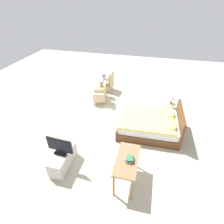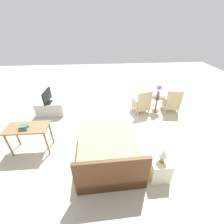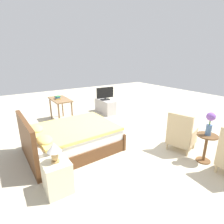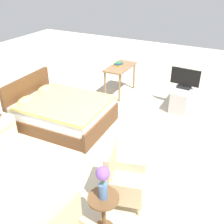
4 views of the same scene
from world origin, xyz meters
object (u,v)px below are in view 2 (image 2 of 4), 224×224
object	(u,v)px
book_stack	(24,127)
table_lamp	(163,154)
bed	(108,149)
armchair_by_window_right	(142,103)
flower_vase	(159,90)
tv_flatscreen	(47,97)
nightstand	(159,169)
armchair_by_window_left	(172,102)
side_table	(157,103)
tv_stand	(50,109)
vanity_desk	(28,131)

from	to	relation	value
book_stack	table_lamp	bearing A→B (deg)	161.92
bed	armchair_by_window_right	world-z (taller)	bed
flower_vase	table_lamp	size ratio (longest dim) A/B	1.45
tv_flatscreen	flower_vase	bearing A→B (deg)	179.61
flower_vase	nightstand	xyz separation A→B (m)	(0.85, 2.79, -0.62)
armchair_by_window_right	nightstand	distance (m)	2.79
armchair_by_window_left	tv_flatscreen	world-z (taller)	tv_flatscreen
armchair_by_window_right	tv_flatscreen	world-z (taller)	tv_flatscreen
table_lamp	tv_flatscreen	bearing A→B (deg)	-42.08
nightstand	tv_flatscreen	xyz separation A→B (m)	(3.12, -2.82, 0.50)
armchair_by_window_left	armchair_by_window_right	size ratio (longest dim) A/B	1.00
side_table	table_lamp	world-z (taller)	table_lamp
armchair_by_window_left	tv_stand	xyz separation A→B (m)	(4.56, -0.04, -0.12)
armchair_by_window_right	nightstand	xyz separation A→B (m)	(0.28, 2.78, -0.11)
nightstand	tv_stand	distance (m)	4.21
bed	side_table	distance (m)	2.90
armchair_by_window_right	table_lamp	world-z (taller)	armchair_by_window_right
flower_vase	table_lamp	world-z (taller)	flower_vase
side_table	tv_flatscreen	bearing A→B (deg)	-0.39
armchair_by_window_left	side_table	size ratio (longest dim) A/B	1.54
book_stack	tv_stand	bearing A→B (deg)	-91.51
flower_vase	armchair_by_window_right	bearing A→B (deg)	1.47
flower_vase	nightstand	bearing A→B (deg)	73.01
armchair_by_window_left	nightstand	world-z (taller)	armchair_by_window_left
vanity_desk	flower_vase	bearing A→B (deg)	-157.00
side_table	book_stack	world-z (taller)	book_stack
armchair_by_window_right	book_stack	bearing A→B (deg)	26.84
tv_flatscreen	bed	bearing A→B (deg)	132.99
bed	side_table	world-z (taller)	bed
armchair_by_window_left	vanity_desk	world-z (taller)	armchair_by_window_left
side_table	tv_flatscreen	xyz separation A→B (m)	(3.98, -0.03, 0.39)
nightstand	vanity_desk	size ratio (longest dim) A/B	0.52
armchair_by_window_right	flower_vase	size ratio (longest dim) A/B	1.93
nightstand	tv_flatscreen	size ratio (longest dim) A/B	0.77
bed	armchair_by_window_left	distance (m)	3.31
table_lamp	tv_stand	bearing A→B (deg)	-42.10
armchair_by_window_right	side_table	xyz separation A→B (m)	(-0.57, -0.01, 0.00)
vanity_desk	table_lamp	bearing A→B (deg)	160.77
armchair_by_window_left	flower_vase	distance (m)	0.78
tv_stand	vanity_desk	world-z (taller)	vanity_desk
side_table	book_stack	size ratio (longest dim) A/B	2.54
flower_vase	nightstand	distance (m)	2.98
table_lamp	side_table	bearing A→B (deg)	-106.99
vanity_desk	bed	bearing A→B (deg)	167.70
armchair_by_window_right	side_table	size ratio (longest dim) A/B	1.54
armchair_by_window_right	book_stack	xyz separation A→B (m)	(3.45, 1.74, 0.45)
book_stack	vanity_desk	bearing A→B (deg)	-111.60
armchair_by_window_right	flower_vase	distance (m)	0.77
side_table	nightstand	bearing A→B (deg)	73.01
armchair_by_window_left	table_lamp	world-z (taller)	armchair_by_window_left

